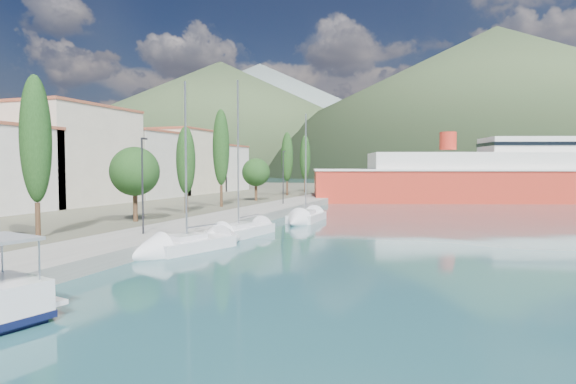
% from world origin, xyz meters
% --- Properties ---
extents(ground, '(1400.00, 1400.00, 0.00)m').
position_xyz_m(ground, '(0.00, 120.00, 0.00)').
color(ground, '#245359').
extents(quay, '(5.00, 88.00, 0.80)m').
position_xyz_m(quay, '(-9.00, 26.00, 0.40)').
color(quay, gray).
rests_on(quay, ground).
extents(land_strip, '(70.00, 148.00, 0.70)m').
position_xyz_m(land_strip, '(-47.00, 36.00, 0.35)').
color(land_strip, '#565644').
rests_on(land_strip, ground).
extents(hills_far, '(1480.00, 900.00, 180.00)m').
position_xyz_m(hills_far, '(138.59, 618.73, 77.39)').
color(hills_far, slate).
rests_on(hills_far, ground).
extents(town_buildings, '(9.20, 69.20, 11.30)m').
position_xyz_m(town_buildings, '(-32.00, 36.91, 5.57)').
color(town_buildings, beige).
rests_on(town_buildings, land_strip).
extents(tree_row, '(3.87, 64.04, 10.55)m').
position_xyz_m(tree_row, '(-14.28, 30.90, 5.64)').
color(tree_row, '#47301E').
rests_on(tree_row, land_strip).
extents(lamp_posts, '(0.15, 47.02, 6.06)m').
position_xyz_m(lamp_posts, '(-9.00, 14.19, 4.08)').
color(lamp_posts, '#2D2D33').
rests_on(lamp_posts, quay).
extents(sailboat_near, '(4.41, 7.94, 10.93)m').
position_xyz_m(sailboat_near, '(-5.96, 10.01, 0.30)').
color(sailboat_near, silver).
rests_on(sailboat_near, ground).
extents(sailboat_mid, '(3.40, 8.60, 12.04)m').
position_xyz_m(sailboat_mid, '(-5.33, 16.22, 0.29)').
color(sailboat_mid, silver).
rests_on(sailboat_mid, ground).
extents(sailboat_far, '(2.39, 7.34, 10.76)m').
position_xyz_m(sailboat_far, '(-3.30, 27.15, 0.30)').
color(sailboat_far, silver).
rests_on(sailboat_far, ground).
extents(ferry, '(54.41, 26.46, 10.61)m').
position_xyz_m(ferry, '(15.93, 62.34, 3.23)').
color(ferry, red).
rests_on(ferry, ground).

